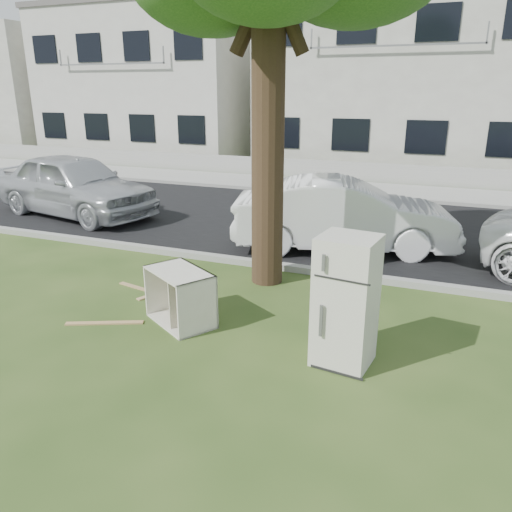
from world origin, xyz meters
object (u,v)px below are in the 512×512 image
at_px(fridge, 346,301).
at_px(car_center, 344,215).
at_px(cabinet, 180,297).
at_px(car_left, 75,185).

xyz_separation_m(fridge, car_center, (-1.01, 4.58, -0.06)).
height_order(cabinet, car_left, car_left).
xyz_separation_m(cabinet, car_center, (1.43, 4.34, 0.35)).
xyz_separation_m(fridge, cabinet, (-2.44, 0.24, -0.42)).
height_order(cabinet, car_center, car_center).
bearing_deg(car_center, car_left, 71.61).
xyz_separation_m(fridge, car_left, (-8.35, 4.96, 0.01)).
distance_m(cabinet, car_center, 4.58).
distance_m(fridge, car_center, 4.69).
height_order(fridge, cabinet, fridge).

